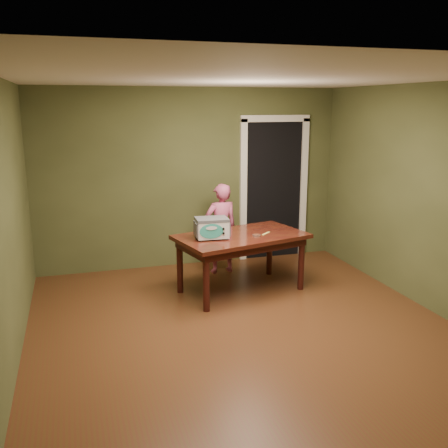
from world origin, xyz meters
name	(u,v)px	position (x,y,z in m)	size (l,w,h in m)	color
floor	(247,332)	(0.00, 0.00, 0.00)	(5.00, 5.00, 0.00)	#502716
room_shell	(249,172)	(0.00, 0.00, 1.71)	(4.52, 5.02, 2.61)	#4E552D
doorway	(266,188)	(1.30, 2.78, 1.06)	(1.10, 0.66, 2.25)	black
dining_table	(241,242)	(0.33, 1.18, 0.65)	(1.77, 1.25, 0.75)	#340F0C
toy_oven	(212,227)	(-0.07, 1.12, 0.89)	(0.43, 0.31, 0.26)	#4C4F54
baking_pan	(257,235)	(0.49, 1.06, 0.76)	(0.10, 0.10, 0.02)	silver
spatula	(266,233)	(0.64, 1.13, 0.75)	(0.18, 0.03, 0.01)	#E5DA63
child	(221,229)	(0.30, 1.98, 0.64)	(0.47, 0.31, 1.29)	#BF4F78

